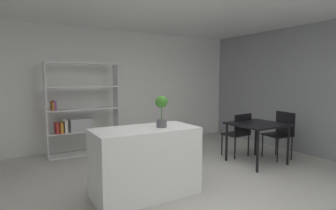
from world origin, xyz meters
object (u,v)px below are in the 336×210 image
at_px(kitchen_island, 145,162).
at_px(dining_table, 257,128).
at_px(open_bookshelf, 80,114).
at_px(dining_chair_window_side, 281,130).
at_px(dining_chair_far, 239,131).
at_px(potted_plant_on_island, 162,108).

bearing_deg(kitchen_island, dining_table, 5.30).
bearing_deg(dining_table, open_bookshelf, 140.00).
height_order(kitchen_island, open_bookshelf, open_bookshelf).
relative_size(open_bookshelf, dining_chair_window_side, 2.07).
distance_m(open_bookshelf, dining_chair_window_side, 4.10).
relative_size(kitchen_island, dining_chair_far, 1.58).
xyz_separation_m(open_bookshelf, dining_chair_far, (2.72, -1.81, -0.31)).
bearing_deg(open_bookshelf, dining_chair_window_side, -34.01).
bearing_deg(dining_chair_window_side, dining_chair_far, -119.39).
distance_m(potted_plant_on_island, open_bookshelf, 2.63).
distance_m(dining_table, dining_chair_window_side, 0.68).
bearing_deg(potted_plant_on_island, dining_chair_far, 18.68).
distance_m(kitchen_island, open_bookshelf, 2.55).
relative_size(open_bookshelf, dining_chair_far, 2.15).
xyz_separation_m(kitchen_island, dining_chair_far, (2.42, 0.69, 0.07)).
bearing_deg(open_bookshelf, dining_chair_far, -33.65).
relative_size(potted_plant_on_island, dining_table, 0.47).
xyz_separation_m(dining_table, dining_chair_far, (0.01, 0.47, -0.14)).
bearing_deg(kitchen_island, dining_chair_window_side, 3.96).
xyz_separation_m(potted_plant_on_island, dining_chair_window_side, (2.87, 0.27, -0.63)).
distance_m(potted_plant_on_island, dining_chair_far, 2.41).
relative_size(potted_plant_on_island, dining_chair_far, 0.49).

